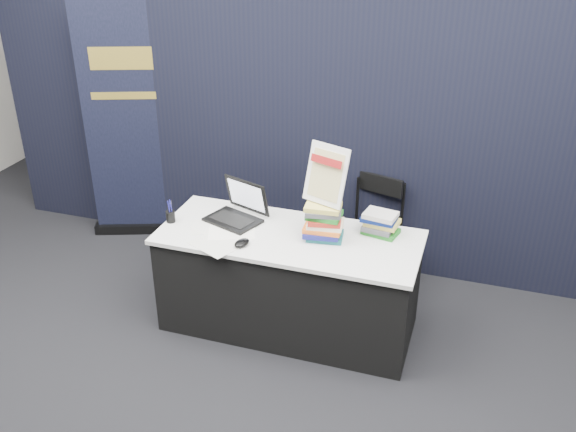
% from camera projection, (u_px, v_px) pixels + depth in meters
% --- Properties ---
extents(floor, '(8.00, 8.00, 0.00)m').
position_uv_depth(floor, '(263.00, 372.00, 4.26)').
color(floor, black).
rests_on(floor, ground).
extents(wall_back, '(8.00, 0.02, 3.50)m').
position_uv_depth(wall_back, '(389.00, 5.00, 6.84)').
color(wall_back, '#BBB7B1').
rests_on(wall_back, floor).
extents(drape_partition, '(6.00, 0.08, 2.40)m').
position_uv_depth(drape_partition, '(330.00, 124.00, 5.06)').
color(drape_partition, black).
rests_on(drape_partition, floor).
extents(display_table, '(1.80, 0.75, 0.75)m').
position_uv_depth(display_table, '(289.00, 281.00, 4.55)').
color(display_table, black).
rests_on(display_table, floor).
extents(laptop, '(0.43, 0.41, 0.28)m').
position_uv_depth(laptop, '(235.00, 211.00, 4.57)').
color(laptop, black).
rests_on(laptop, display_table).
extents(mouse, '(0.11, 0.15, 0.04)m').
position_uv_depth(mouse, '(242.00, 243.00, 4.25)').
color(mouse, black).
rests_on(mouse, display_table).
extents(brochure_left, '(0.38, 0.34, 0.00)m').
position_uv_depth(brochure_left, '(213.00, 226.00, 4.50)').
color(brochure_left, silver).
rests_on(brochure_left, display_table).
extents(brochure_mid, '(0.38, 0.33, 0.00)m').
position_uv_depth(brochure_mid, '(215.00, 245.00, 4.26)').
color(brochure_mid, silver).
rests_on(brochure_mid, display_table).
extents(brochure_right, '(0.38, 0.33, 0.00)m').
position_uv_depth(brochure_right, '(232.00, 232.00, 4.42)').
color(brochure_right, white).
rests_on(brochure_right, display_table).
extents(pen_cup, '(0.07, 0.07, 0.08)m').
position_uv_depth(pen_cup, '(171.00, 217.00, 4.54)').
color(pen_cup, black).
rests_on(pen_cup, display_table).
extents(book_stack_tall, '(0.25, 0.21, 0.26)m').
position_uv_depth(book_stack_tall, '(324.00, 221.00, 4.29)').
color(book_stack_tall, '#185B5D').
rests_on(book_stack_tall, display_table).
extents(book_stack_short, '(0.25, 0.20, 0.16)m').
position_uv_depth(book_stack_short, '(380.00, 223.00, 4.37)').
color(book_stack_short, '#1E7020').
rests_on(book_stack_short, display_table).
extents(info_sign, '(0.32, 0.21, 0.41)m').
position_uv_depth(info_sign, '(326.00, 175.00, 4.16)').
color(info_sign, black).
rests_on(info_sign, book_stack_tall).
extents(pullup_banner, '(0.87, 0.40, 2.09)m').
position_uv_depth(pullup_banner, '(135.00, 138.00, 5.58)').
color(pullup_banner, black).
rests_on(pullup_banner, floor).
extents(stacking_chair, '(0.47, 0.48, 0.85)m').
position_uv_depth(stacking_chair, '(375.00, 227.00, 5.07)').
color(stacking_chair, black).
rests_on(stacking_chair, floor).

